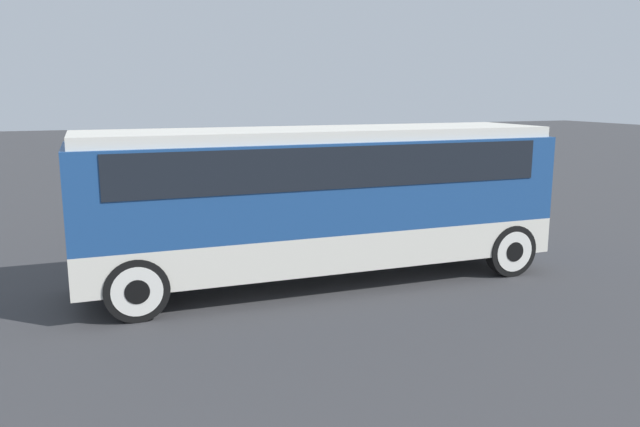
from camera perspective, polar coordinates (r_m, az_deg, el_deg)
The scene contains 4 objects.
ground_plane at distance 13.48m, azimuth 0.00°, elevation -6.10°, with size 120.00×120.00×0.00m, color #38383A.
tour_bus at distance 13.07m, azimuth 0.40°, elevation 2.17°, with size 9.92×2.59×3.24m.
parked_car_near at distance 21.41m, azimuth -4.41°, elevation 2.23°, with size 4.20×1.82×1.43m.
parked_car_mid at distance 18.43m, azimuth -7.50°, elevation 0.75°, with size 4.29×1.82×1.44m.
Camera 1 is at (-4.51, -12.06, 3.97)m, focal length 35.00 mm.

